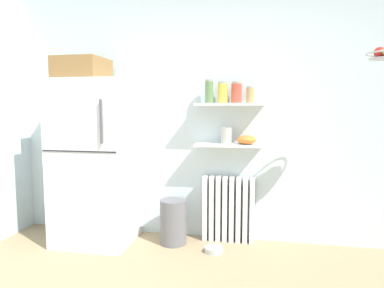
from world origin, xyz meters
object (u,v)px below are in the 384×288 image
at_px(pet_food_bowl, 214,250).
at_px(refrigerator, 95,157).
at_px(radiator, 228,209).
at_px(storage_jar_0, 209,91).
at_px(shelf_bowl, 247,140).
at_px(vase, 226,136).
at_px(storage_jar_3, 250,95).
at_px(storage_jar_2, 236,93).
at_px(storage_jar_1, 223,93).
at_px(trash_bin, 173,222).

bearing_deg(pet_food_bowl, refrigerator, 177.09).
xyz_separation_m(radiator, storage_jar_0, (-0.21, -0.03, 1.21)).
relative_size(refrigerator, shelf_bowl, 9.46).
height_order(radiator, vase, vase).
bearing_deg(shelf_bowl, vase, 180.00).
height_order(storage_jar_3, shelf_bowl, storage_jar_3).
bearing_deg(shelf_bowl, pet_food_bowl, -135.38).
relative_size(storage_jar_2, pet_food_bowl, 1.18).
distance_m(storage_jar_1, trash_bin, 1.41).
bearing_deg(pet_food_bowl, storage_jar_0, 108.54).
relative_size(storage_jar_2, trash_bin, 0.46).
xyz_separation_m(trash_bin, pet_food_bowl, (0.44, -0.14, -0.20)).
bearing_deg(radiator, storage_jar_3, -8.31).
relative_size(storage_jar_0, storage_jar_3, 1.46).
xyz_separation_m(radiator, vase, (-0.03, -0.03, 0.77)).
bearing_deg(storage_jar_3, refrigerator, -172.01).
relative_size(storage_jar_3, vase, 0.97).
height_order(refrigerator, storage_jar_3, refrigerator).
bearing_deg(vase, pet_food_bowl, -106.48).
height_order(radiator, trash_bin, radiator).
distance_m(storage_jar_2, pet_food_bowl, 1.55).
xyz_separation_m(refrigerator, storage_jar_0, (1.15, 0.22, 0.67)).
bearing_deg(pet_food_bowl, trash_bin, 162.75).
height_order(storage_jar_1, storage_jar_3, storage_jar_1).
bearing_deg(trash_bin, radiator, 17.77).
bearing_deg(storage_jar_2, trash_bin, -166.70).
bearing_deg(storage_jar_1, radiator, 23.66).
distance_m(shelf_bowl, pet_food_bowl, 1.12).
xyz_separation_m(storage_jar_3, pet_food_bowl, (-0.32, -0.28, -1.49)).
relative_size(refrigerator, pet_food_bowl, 10.65).
distance_m(radiator, pet_food_bowl, 0.46).
bearing_deg(storage_jar_1, storage_jar_0, 180.00).
bearing_deg(storage_jar_0, storage_jar_3, 0.00).
relative_size(radiator, shelf_bowl, 3.42).
height_order(refrigerator, vase, refrigerator).
bearing_deg(vase, trash_bin, -164.38).
bearing_deg(storage_jar_0, radiator, 8.31).
xyz_separation_m(storage_jar_1, shelf_bowl, (0.24, 0.00, -0.47)).
height_order(radiator, pet_food_bowl, radiator).
distance_m(storage_jar_0, storage_jar_1, 0.14).
distance_m(storage_jar_3, vase, 0.47).
height_order(storage_jar_0, storage_jar_2, storage_jar_0).
xyz_separation_m(radiator, storage_jar_3, (0.21, -0.03, 1.18)).
bearing_deg(trash_bin, refrigerator, -174.83).
bearing_deg(trash_bin, shelf_bowl, 11.39).
height_order(vase, shelf_bowl, vase).
bearing_deg(refrigerator, pet_food_bowl, -2.91).
bearing_deg(storage_jar_3, trash_bin, -169.05).
distance_m(refrigerator, storage_jar_0, 1.35).
bearing_deg(storage_jar_3, storage_jar_2, 180.00).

